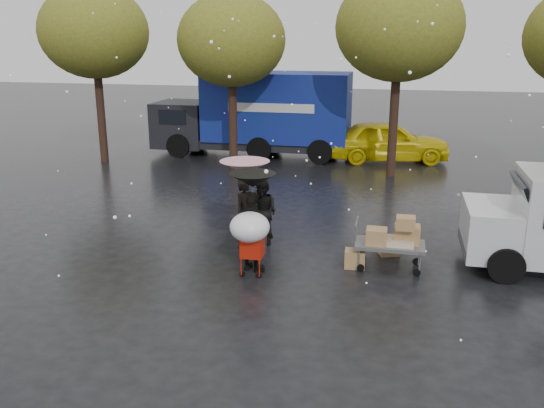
% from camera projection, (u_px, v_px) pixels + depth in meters
% --- Properties ---
extents(ground, '(90.00, 90.00, 0.00)m').
position_uv_depth(ground, '(260.00, 277.00, 12.36)').
color(ground, black).
rests_on(ground, ground).
extents(person_pink, '(0.66, 0.75, 1.72)m').
position_uv_depth(person_pink, '(245.00, 213.00, 13.84)').
color(person_pink, black).
rests_on(person_pink, ground).
extents(person_middle, '(0.99, 0.91, 1.64)m').
position_uv_depth(person_middle, '(263.00, 212.00, 14.08)').
color(person_middle, black).
rests_on(person_middle, ground).
extents(person_black, '(1.13, 0.83, 1.78)m').
position_uv_depth(person_black, '(253.00, 232.00, 12.46)').
color(person_black, black).
rests_on(person_black, ground).
extents(umbrella_pink, '(1.18, 1.18, 2.15)m').
position_uv_depth(umbrella_pink, '(245.00, 167.00, 13.52)').
color(umbrella_pink, '#4C4C4C').
rests_on(umbrella_pink, ground).
extents(umbrella_black, '(1.01, 1.01, 2.20)m').
position_uv_depth(umbrella_black, '(253.00, 180.00, 12.14)').
color(umbrella_black, '#4C4C4C').
rests_on(umbrella_black, ground).
extents(vendor_cart, '(1.52, 0.80, 1.27)m').
position_uv_depth(vendor_cart, '(394.00, 238.00, 12.59)').
color(vendor_cart, slate).
rests_on(vendor_cart, ground).
extents(shopping_cart, '(0.84, 0.84, 1.46)m').
position_uv_depth(shopping_cart, '(250.00, 230.00, 12.03)').
color(shopping_cart, red).
rests_on(shopping_cart, ground).
extents(blue_truck, '(8.30, 2.60, 3.50)m').
position_uv_depth(blue_truck, '(258.00, 114.00, 24.27)').
color(blue_truck, navy).
rests_on(blue_truck, ground).
extents(box_ground_near, '(0.47, 0.38, 0.40)m').
position_uv_depth(box_ground_near, '(355.00, 259.00, 12.82)').
color(box_ground_near, brown).
rests_on(box_ground_near, ground).
extents(box_ground_far, '(0.55, 0.49, 0.35)m').
position_uv_depth(box_ground_far, '(389.00, 248.00, 13.56)').
color(box_ground_far, brown).
rests_on(box_ground_far, ground).
extents(yellow_taxi, '(5.18, 2.82, 1.67)m').
position_uv_depth(yellow_taxi, '(388.00, 141.00, 23.39)').
color(yellow_taxi, '#DDC30B').
rests_on(yellow_taxi, ground).
extents(tree_row, '(21.60, 4.40, 7.12)m').
position_uv_depth(tree_row, '(313.00, 34.00, 20.39)').
color(tree_row, black).
rests_on(tree_row, ground).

